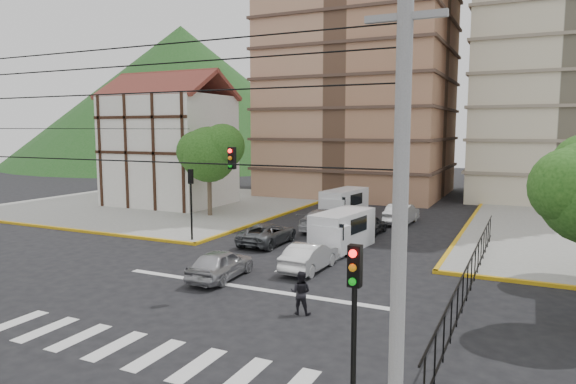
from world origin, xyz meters
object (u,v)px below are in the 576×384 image
Objects in this scene: van_right_lane at (341,232)px; car_silver_front_left at (221,264)px; traffic_light_nw at (191,192)px; van_left_lane at (343,204)px; car_white_front_right at (310,256)px; pedestrian_crosswalk at (301,293)px; traffic_light_se at (354,311)px.

van_right_lane reaches higher than car_silver_front_left.
traffic_light_nw is 0.85× the size of van_right_lane.
van_right_lane is at bearing -63.93° from van_left_lane.
car_silver_front_left reaches higher than car_white_front_right.
van_right_lane reaches higher than pedestrian_crosswalk.
van_left_lane is (-3.49, 10.32, 0.01)m from van_right_lane.
traffic_light_se reaches higher than car_silver_front_left.
traffic_light_se is 14.55m from car_white_front_right.
traffic_light_nw is 14.29m from pedestrian_crosswalk.
car_silver_front_left is at bearing -81.48° from van_left_lane.
traffic_light_nw is at bearing -159.82° from van_right_lane.
traffic_light_se is 8.61m from pedestrian_crosswalk.
traffic_light_nw is at bearing -107.08° from van_left_lane.
traffic_light_nw reaches higher than car_silver_front_left.
traffic_light_se is 1.04× the size of car_white_front_right.
traffic_light_nw is 13.67m from van_left_lane.
van_left_lane reaches higher than car_silver_front_left.
car_silver_front_left is 4.49m from car_white_front_right.
van_right_lane is at bearing 12.29° from traffic_light_nw.
van_left_lane reaches higher than van_right_lane.
van_left_lane is 18.26m from car_silver_front_left.
van_left_lane is 21.60m from pedestrian_crosswalk.
van_left_lane is at bearing -75.12° from car_white_front_right.
pedestrian_crosswalk is (2.07, -5.76, 0.13)m from car_white_front_right.
traffic_light_nw is 0.84× the size of van_left_lane.
van_right_lane is (9.09, 1.98, -2.03)m from traffic_light_nw.
car_white_front_right is (9.15, -2.79, -2.41)m from traffic_light_nw.
van_left_lane reaches higher than pedestrian_crosswalk.
traffic_light_nw is 1.04× the size of car_white_front_right.
van_left_lane is at bearing -83.04° from pedestrian_crosswalk.
van_left_lane is 15.51m from car_white_front_right.
car_silver_front_left is at bearing 46.46° from car_white_front_right.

